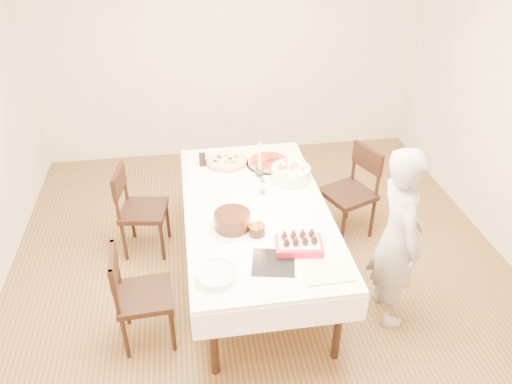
{
  "coord_description": "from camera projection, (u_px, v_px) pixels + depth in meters",
  "views": [
    {
      "loc": [
        -0.58,
        -3.21,
        3.01
      ],
      "look_at": [
        -0.07,
        0.07,
        0.89
      ],
      "focal_mm": 35.0,
      "sensor_mm": 36.0,
      "label": 1
    }
  ],
  "objects": [
    {
      "name": "pizza_pepperoni",
      "position": [
        268.0,
        162.0,
        4.59
      ],
      "size": [
        0.53,
        0.53,
        0.04
      ],
      "primitive_type": "cylinder",
      "rotation": [
        0.0,
        0.0,
        0.39
      ],
      "color": "red",
      "rests_on": "dining_table"
    },
    {
      "name": "person",
      "position": [
        398.0,
        238.0,
        3.68
      ],
      "size": [
        0.36,
        0.55,
        1.49
      ],
      "primitive_type": "imported",
      "rotation": [
        0.0,
        0.0,
        1.56
      ],
      "color": "#9E9A95",
      "rests_on": "floor"
    },
    {
      "name": "china_plate",
      "position": [
        218.0,
        270.0,
        3.36
      ],
      "size": [
        0.29,
        0.29,
        0.01
      ],
      "primitive_type": "cylinder",
      "rotation": [
        0.0,
        0.0,
        0.19
      ],
      "color": "white",
      "rests_on": "dining_table"
    },
    {
      "name": "chair_right_savory",
      "position": [
        348.0,
        194.0,
        4.73
      ],
      "size": [
        0.6,
        0.6,
        0.9
      ],
      "primitive_type": null,
      "rotation": [
        0.0,
        0.0,
        0.38
      ],
      "color": "black",
      "rests_on": "floor"
    },
    {
      "name": "red_placemat",
      "position": [
        288.0,
        167.0,
        4.56
      ],
      "size": [
        0.26,
        0.26,
        0.01
      ],
      "primitive_type": "cube",
      "rotation": [
        0.0,
        0.0,
        0.03
      ],
      "color": "#B21E1E",
      "rests_on": "dining_table"
    },
    {
      "name": "shaker_pair",
      "position": [
        263.0,
        187.0,
        4.15
      ],
      "size": [
        0.12,
        0.12,
        0.12
      ],
      "primitive_type": null,
      "rotation": [
        0.0,
        0.0,
        0.2
      ],
      "color": "white",
      "rests_on": "dining_table"
    },
    {
      "name": "wall_back",
      "position": [
        229.0,
        45.0,
        5.72
      ],
      "size": [
        4.5,
        0.04,
        2.7
      ],
      "primitive_type": "cube",
      "color": "beige",
      "rests_on": "floor"
    },
    {
      "name": "plate_stack",
      "position": [
        216.0,
        276.0,
        3.28
      ],
      "size": [
        0.35,
        0.35,
        0.05
      ],
      "primitive_type": "cylinder",
      "rotation": [
        0.0,
        0.0,
        0.42
      ],
      "color": "white",
      "rests_on": "dining_table"
    },
    {
      "name": "cake_board",
      "position": [
        273.0,
        263.0,
        3.44
      ],
      "size": [
        0.35,
        0.35,
        0.01
      ],
      "primitive_type": "cube",
      "rotation": [
        0.0,
        0.0,
        -0.21
      ],
      "color": "black",
      "rests_on": "dining_table"
    },
    {
      "name": "chair_left_dessert",
      "position": [
        145.0,
        296.0,
        3.63
      ],
      "size": [
        0.45,
        0.45,
        0.84
      ],
      "primitive_type": null,
      "rotation": [
        0.0,
        0.0,
        3.19
      ],
      "color": "black",
      "rests_on": "floor"
    },
    {
      "name": "dining_table",
      "position": [
        256.0,
        244.0,
        4.21
      ],
      "size": [
        1.83,
        2.41,
        0.75
      ],
      "primitive_type": "cube",
      "rotation": [
        0.0,
        0.0,
        0.37
      ],
      "color": "white",
      "rests_on": "floor"
    },
    {
      "name": "birthday_cake",
      "position": [
        257.0,
        226.0,
        3.66
      ],
      "size": [
        0.16,
        0.16,
        0.13
      ],
      "primitive_type": "cylinder",
      "rotation": [
        0.0,
        0.0,
        0.37
      ],
      "color": "#331D0E",
      "rests_on": "dining_table"
    },
    {
      "name": "pizza_white",
      "position": [
        227.0,
        161.0,
        4.61
      ],
      "size": [
        0.43,
        0.43,
        0.04
      ],
      "primitive_type": "cylinder",
      "rotation": [
        0.0,
        0.0,
        0.05
      ],
      "color": "beige",
      "rests_on": "dining_table"
    },
    {
      "name": "pasta_bowl",
      "position": [
        291.0,
        173.0,
        4.34
      ],
      "size": [
        0.41,
        0.41,
        0.11
      ],
      "primitive_type": "cylinder",
      "rotation": [
        0.0,
        0.0,
        -0.23
      ],
      "color": "white",
      "rests_on": "dining_table"
    },
    {
      "name": "box_lid",
      "position": [
        327.0,
        273.0,
        3.35
      ],
      "size": [
        0.34,
        0.23,
        0.03
      ],
      "primitive_type": "cube",
      "rotation": [
        0.0,
        0.0,
        0.0
      ],
      "color": "beige",
      "rests_on": "dining_table"
    },
    {
      "name": "cola_glass",
      "position": [
        202.0,
        159.0,
        4.56
      ],
      "size": [
        0.08,
        0.08,
        0.12
      ],
      "primitive_type": "cylinder",
      "rotation": [
        0.0,
        0.0,
        -0.24
      ],
      "color": "black",
      "rests_on": "dining_table"
    },
    {
      "name": "taper_candle",
      "position": [
        260.0,
        159.0,
        4.34
      ],
      "size": [
        0.08,
        0.08,
        0.34
      ],
      "primitive_type": "cylinder",
      "rotation": [
        0.0,
        0.0,
        -0.12
      ],
      "color": "white",
      "rests_on": "dining_table"
    },
    {
      "name": "floor",
      "position": [
        265.0,
        281.0,
        4.37
      ],
      "size": [
        5.0,
        5.0,
        0.0
      ],
      "primitive_type": "plane",
      "color": "#53371C",
      "rests_on": "ground"
    },
    {
      "name": "chair_left_savory",
      "position": [
        144.0,
        211.0,
        4.53
      ],
      "size": [
        0.5,
        0.5,
        0.86
      ],
      "primitive_type": null,
      "rotation": [
        0.0,
        0.0,
        2.99
      ],
      "color": "black",
      "rests_on": "floor"
    },
    {
      "name": "strawberry_box",
      "position": [
        299.0,
        244.0,
        3.54
      ],
      "size": [
        0.36,
        0.26,
        0.08
      ],
      "primitive_type": null,
      "rotation": [
        0.0,
        0.0,
        -0.14
      ],
      "color": "red",
      "rests_on": "dining_table"
    },
    {
      "name": "layer_cake",
      "position": [
        232.0,
        221.0,
        3.74
      ],
      "size": [
        0.45,
        0.45,
        0.14
      ],
      "primitive_type": "cylinder",
      "rotation": [
        0.0,
        0.0,
        0.37
      ],
      "color": "#33180C",
      "rests_on": "dining_table"
    }
  ]
}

